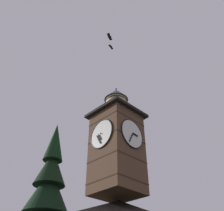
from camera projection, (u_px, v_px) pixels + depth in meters
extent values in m
cube|color=brown|center=(117.00, 153.00, 21.36)|extent=(3.40, 3.40, 6.94)
cube|color=#3C291C|center=(117.00, 185.00, 19.83)|extent=(3.44, 3.44, 0.10)
cube|color=#3C291C|center=(117.00, 163.00, 20.84)|extent=(3.44, 3.44, 0.10)
cube|color=#3C291C|center=(117.00, 144.00, 21.85)|extent=(3.44, 3.44, 0.10)
cube|color=#3C291C|center=(117.00, 126.00, 22.86)|extent=(3.44, 3.44, 0.10)
cylinder|color=white|center=(132.00, 134.00, 21.01)|extent=(2.44, 0.10, 2.44)
torus|color=black|center=(132.00, 134.00, 20.99)|extent=(2.54, 0.10, 2.54)
cube|color=black|center=(135.00, 135.00, 21.12)|extent=(0.61, 0.04, 0.14)
cube|color=black|center=(131.00, 137.00, 20.56)|extent=(0.52, 0.04, 0.93)
sphere|color=black|center=(133.00, 133.00, 20.94)|extent=(0.10, 0.10, 0.10)
cylinder|color=white|center=(102.00, 134.00, 21.03)|extent=(0.10, 2.44, 2.44)
torus|color=black|center=(101.00, 134.00, 21.01)|extent=(0.10, 2.54, 2.54)
cube|color=black|center=(99.00, 137.00, 20.90)|extent=(0.04, 0.40, 0.59)
cube|color=black|center=(99.00, 139.00, 20.85)|extent=(0.04, 0.55, 0.92)
sphere|color=black|center=(101.00, 133.00, 20.96)|extent=(0.10, 0.10, 0.10)
cube|color=black|center=(116.00, 116.00, 23.46)|extent=(4.10, 4.10, 0.25)
cylinder|color=tan|center=(116.00, 107.00, 24.03)|extent=(1.95, 1.95, 1.71)
cylinder|color=#2D2319|center=(116.00, 113.00, 23.66)|extent=(2.01, 2.01, 0.10)
cylinder|color=#2D2319|center=(116.00, 109.00, 23.91)|extent=(2.01, 2.01, 0.10)
cylinder|color=#2D2319|center=(116.00, 106.00, 24.16)|extent=(2.01, 2.01, 0.10)
cylinder|color=#2D2319|center=(116.00, 102.00, 24.40)|extent=(2.01, 2.01, 0.10)
cone|color=#424C5B|center=(116.00, 95.00, 24.90)|extent=(2.25, 2.25, 1.26)
sphere|color=#2D3847|center=(116.00, 89.00, 25.32)|extent=(0.16, 0.16, 0.16)
cone|color=black|center=(48.00, 190.00, 24.43)|extent=(4.18, 4.18, 4.28)
cone|color=black|center=(51.00, 167.00, 25.72)|extent=(3.07, 3.07, 3.67)
cone|color=black|center=(55.00, 142.00, 27.36)|extent=(1.97, 1.97, 4.23)
ellipsoid|color=black|center=(111.00, 47.00, 25.85)|extent=(0.20, 0.29, 0.15)
cube|color=black|center=(110.00, 46.00, 25.73)|extent=(0.37, 0.26, 0.13)
cube|color=black|center=(112.00, 48.00, 25.97)|extent=(0.37, 0.26, 0.13)
ellipsoid|color=black|center=(110.00, 37.00, 21.25)|extent=(0.28, 0.34, 0.17)
cube|color=black|center=(110.00, 39.00, 21.39)|extent=(0.42, 0.35, 0.12)
cube|color=black|center=(109.00, 35.00, 21.11)|extent=(0.42, 0.35, 0.12)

